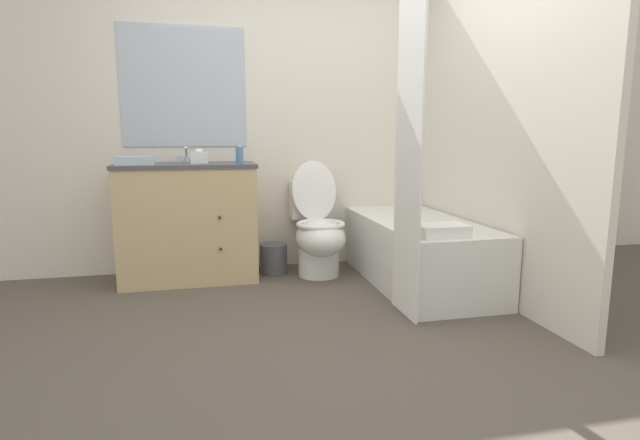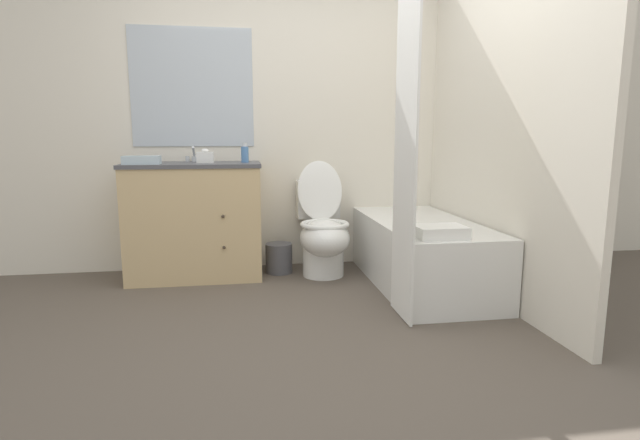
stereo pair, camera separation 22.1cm
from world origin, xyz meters
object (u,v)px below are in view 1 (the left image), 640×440
(wastebasket, at_px, (274,259))
(soap_dispenser, at_px, (239,154))
(bath_towel_folded, at_px, (441,230))
(bathtub, at_px, (418,251))
(toilet, at_px, (318,233))
(vanity_cabinet, at_px, (189,221))
(hand_towel_folded, at_px, (135,161))
(tissue_box, at_px, (199,157))
(sink_faucet, at_px, (187,158))

(wastebasket, relative_size, soap_dispenser, 1.58)
(bath_towel_folded, bearing_deg, bathtub, 78.95)
(toilet, distance_m, wastebasket, 0.42)
(soap_dispenser, height_order, bath_towel_folded, soap_dispenser)
(vanity_cabinet, height_order, hand_towel_folded, hand_towel_folded)
(toilet, distance_m, tissue_box, 1.09)
(tissue_box, height_order, soap_dispenser, soap_dispenser)
(bathtub, bearing_deg, wastebasket, 153.39)
(bathtub, distance_m, soap_dispenser, 1.55)
(toilet, height_order, wastebasket, toilet)
(toilet, bearing_deg, bathtub, -29.74)
(sink_faucet, relative_size, soap_dispenser, 0.94)
(wastebasket, bearing_deg, hand_towel_folded, -170.27)
(toilet, relative_size, soap_dispenser, 5.97)
(sink_faucet, relative_size, hand_towel_folded, 0.54)
(bathtub, bearing_deg, sink_faucet, 157.79)
(sink_faucet, distance_m, bath_towel_folded, 2.06)
(toilet, bearing_deg, bath_towel_folded, -60.12)
(vanity_cabinet, xyz_separation_m, soap_dispenser, (0.40, -0.02, 0.51))
(vanity_cabinet, xyz_separation_m, sink_faucet, (-0.00, 0.19, 0.48))
(tissue_box, distance_m, soap_dispenser, 0.30)
(toilet, xyz_separation_m, bath_towel_folded, (0.57, -0.98, 0.18))
(vanity_cabinet, xyz_separation_m, toilet, (1.00, -0.11, -0.12))
(sink_faucet, xyz_separation_m, wastebasket, (0.65, -0.17, -0.81))
(soap_dispenser, relative_size, bath_towel_folded, 0.50)
(vanity_cabinet, relative_size, bathtub, 0.67)
(vanity_cabinet, height_order, bathtub, vanity_cabinet)
(sink_faucet, bearing_deg, bathtub, -22.21)
(bathtub, relative_size, bath_towel_folded, 4.99)
(vanity_cabinet, height_order, bath_towel_folded, vanity_cabinet)
(soap_dispenser, bearing_deg, bath_towel_folded, -42.81)
(vanity_cabinet, distance_m, bathtub, 1.76)
(tissue_box, xyz_separation_m, soap_dispenser, (0.30, -0.02, 0.02))
(wastebasket, distance_m, tissue_box, 0.99)
(wastebasket, bearing_deg, toilet, -19.84)
(bath_towel_folded, bearing_deg, vanity_cabinet, 144.98)
(sink_faucet, distance_m, tissue_box, 0.21)
(tissue_box, bearing_deg, vanity_cabinet, 179.28)
(sink_faucet, bearing_deg, tissue_box, -62.33)
(wastebasket, bearing_deg, tissue_box, -178.49)
(tissue_box, relative_size, hand_towel_folded, 0.48)
(vanity_cabinet, distance_m, hand_towel_folded, 0.60)
(hand_towel_folded, xyz_separation_m, bath_towel_folded, (1.91, -0.94, -0.41))
(wastebasket, distance_m, hand_towel_folded, 1.30)
(wastebasket, height_order, bath_towel_folded, bath_towel_folded)
(vanity_cabinet, distance_m, bath_towel_folded, 1.91)
(wastebasket, bearing_deg, bathtub, -26.61)
(sink_faucet, distance_m, soap_dispenser, 0.45)
(sink_faucet, relative_size, tissue_box, 1.13)
(tissue_box, height_order, bath_towel_folded, tissue_box)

